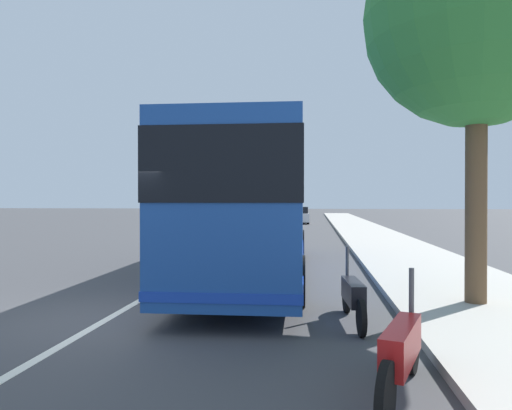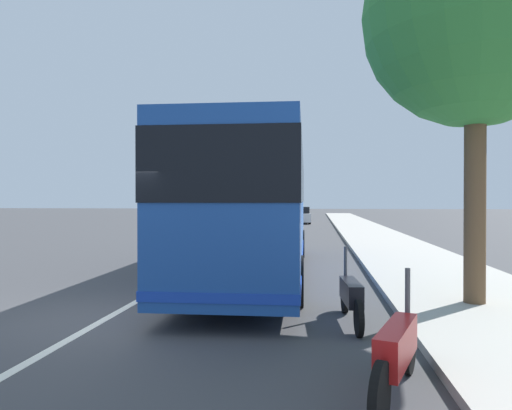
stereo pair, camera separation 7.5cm
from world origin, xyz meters
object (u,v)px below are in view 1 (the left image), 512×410
at_px(coach_bus, 259,201).
at_px(motorcycle_mid_row, 402,352).
at_px(car_far_distant, 261,213).
at_px(roadside_tree_near_camera, 477,17).
at_px(car_oncoming, 298,216).
at_px(motorcycle_angled, 353,296).

xyz_separation_m(coach_bus, motorcycle_mid_row, (-8.08, -2.44, -1.56)).
xyz_separation_m(motorcycle_mid_row, car_far_distant, (48.02, 6.86, 0.21)).
bearing_deg(roadside_tree_near_camera, car_oncoming, 7.64).
height_order(car_oncoming, car_far_distant, car_oncoming).
bearing_deg(motorcycle_mid_row, roadside_tree_near_camera, -7.05).
bearing_deg(car_oncoming, motorcycle_mid_row, 179.45).
distance_m(motorcycle_angled, car_oncoming, 34.48).
xyz_separation_m(motorcycle_angled, car_oncoming, (34.41, 2.07, 0.24)).
distance_m(car_far_distant, roadside_tree_near_camera, 44.90).
relative_size(motorcycle_angled, car_far_distant, 0.49).
height_order(motorcycle_mid_row, car_oncoming, car_oncoming).
xyz_separation_m(coach_bus, car_far_distant, (39.94, 4.42, -1.35)).
relative_size(coach_bus, car_far_distant, 2.90).
bearing_deg(roadside_tree_near_camera, motorcycle_mid_row, 153.69).
bearing_deg(motorcycle_angled, roadside_tree_near_camera, -66.29).
distance_m(coach_bus, car_oncoming, 29.38).
height_order(motorcycle_angled, roadside_tree_near_camera, roadside_tree_near_camera).
distance_m(coach_bus, motorcycle_mid_row, 8.58).
bearing_deg(coach_bus, car_oncoming, -1.58).
height_order(motorcycle_mid_row, motorcycle_angled, motorcycle_mid_row).
bearing_deg(roadside_tree_near_camera, coach_bus, 50.31).
relative_size(car_oncoming, roadside_tree_near_camera, 0.54).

